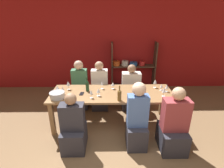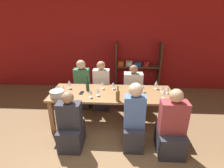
{
  "view_description": "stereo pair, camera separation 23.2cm",
  "coord_description": "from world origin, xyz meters",
  "px_view_note": "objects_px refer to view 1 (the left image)",
  "views": [
    {
      "loc": [
        0.05,
        -1.47,
        2.24
      ],
      "look_at": [
        0.1,
        1.86,
        0.88
      ],
      "focal_mm": 28.0,
      "sensor_mm": 36.0,
      "label": 1
    },
    {
      "loc": [
        0.28,
        -1.47,
        2.24
      ],
      "look_at": [
        0.1,
        1.86,
        0.88
      ],
      "focal_mm": 28.0,
      "sensor_mm": 36.0,
      "label": 2
    }
  ],
  "objects_px": {
    "wine_glass_empty_b": "(167,87)",
    "person_near_a": "(137,123)",
    "wine_glass_red_d": "(164,90)",
    "cell_phone": "(82,94)",
    "mixing_bowl": "(57,95)",
    "wine_glass_red_c": "(68,84)",
    "person_near_c": "(173,128)",
    "shelf_unit": "(131,73)",
    "wine_glass_empty_f": "(113,84)",
    "wine_glass_empty_e": "(143,86)",
    "person_far_b": "(80,90)",
    "wine_bottle_dark": "(87,86)",
    "person_far_c": "(100,91)",
    "wine_glass_empty_c": "(161,86)",
    "person_far_a": "(131,92)",
    "wine_bottle_green": "(119,95)",
    "wine_glass_empty_d": "(98,91)",
    "wine_glass_white_b": "(63,89)",
    "wine_glass_red_a": "(155,82)",
    "person_near_b": "(74,129)",
    "wine_glass_white_a": "(57,88)",
    "wine_glass_empty_a": "(102,83)",
    "dining_table": "(112,96)"
  },
  "relations": [
    {
      "from": "wine_glass_empty_b",
      "to": "person_near_a",
      "type": "xyz_separation_m",
      "value": [
        -0.7,
        -0.73,
        -0.37
      ]
    },
    {
      "from": "wine_glass_red_d",
      "to": "cell_phone",
      "type": "relative_size",
      "value": 1.19
    },
    {
      "from": "mixing_bowl",
      "to": "person_near_a",
      "type": "distance_m",
      "value": 1.57
    },
    {
      "from": "wine_glass_red_c",
      "to": "person_near_c",
      "type": "bearing_deg",
      "value": -25.94
    },
    {
      "from": "wine_glass_red_c",
      "to": "person_near_c",
      "type": "distance_m",
      "value": 2.22
    },
    {
      "from": "shelf_unit",
      "to": "wine_glass_empty_f",
      "type": "height_order",
      "value": "shelf_unit"
    },
    {
      "from": "shelf_unit",
      "to": "cell_phone",
      "type": "height_order",
      "value": "shelf_unit"
    },
    {
      "from": "wine_glass_empty_e",
      "to": "person_near_c",
      "type": "xyz_separation_m",
      "value": [
        0.4,
        -0.85,
        -0.42
      ]
    },
    {
      "from": "wine_glass_red_d",
      "to": "wine_glass_empty_f",
      "type": "bearing_deg",
      "value": 158.68
    },
    {
      "from": "wine_glass_empty_e",
      "to": "person_far_b",
      "type": "height_order",
      "value": "person_far_b"
    },
    {
      "from": "person_near_a",
      "to": "person_near_c",
      "type": "xyz_separation_m",
      "value": [
        0.61,
        -0.08,
        -0.05
      ]
    },
    {
      "from": "wine_glass_empty_f",
      "to": "wine_bottle_dark",
      "type": "bearing_deg",
      "value": -168.58
    },
    {
      "from": "person_far_c",
      "to": "wine_glass_empty_c",
      "type": "bearing_deg",
      "value": 155.13
    },
    {
      "from": "shelf_unit",
      "to": "wine_bottle_dark",
      "type": "relative_size",
      "value": 4.73
    },
    {
      "from": "mixing_bowl",
      "to": "person_far_a",
      "type": "relative_size",
      "value": 0.26
    },
    {
      "from": "wine_glass_red_d",
      "to": "wine_bottle_green",
      "type": "bearing_deg",
      "value": -169.6
    },
    {
      "from": "wine_glass_empty_e",
      "to": "person_far_b",
      "type": "distance_m",
      "value": 1.62
    },
    {
      "from": "wine_bottle_green",
      "to": "wine_glass_empty_d",
      "type": "bearing_deg",
      "value": 153.37
    },
    {
      "from": "shelf_unit",
      "to": "wine_glass_empty_b",
      "type": "relative_size",
      "value": 9.26
    },
    {
      "from": "wine_glass_empty_c",
      "to": "wine_glass_red_d",
      "type": "xyz_separation_m",
      "value": [
        -0.03,
        -0.29,
        0.03
      ]
    },
    {
      "from": "wine_glass_empty_b",
      "to": "person_far_a",
      "type": "relative_size",
      "value": 0.14
    },
    {
      "from": "wine_bottle_dark",
      "to": "wine_glass_white_b",
      "type": "height_order",
      "value": "wine_bottle_dark"
    },
    {
      "from": "wine_glass_red_a",
      "to": "person_near_a",
      "type": "xyz_separation_m",
      "value": [
        -0.52,
        -0.94,
        -0.39
      ]
    },
    {
      "from": "wine_glass_red_a",
      "to": "person_far_c",
      "type": "distance_m",
      "value": 1.38
    },
    {
      "from": "wine_glass_red_d",
      "to": "wine_glass_white_b",
      "type": "xyz_separation_m",
      "value": [
        -1.98,
        0.13,
        -0.02
      ]
    },
    {
      "from": "person_far_b",
      "to": "wine_glass_empty_e",
      "type": "bearing_deg",
      "value": 154.33
    },
    {
      "from": "person_near_b",
      "to": "person_near_c",
      "type": "distance_m",
      "value": 1.71
    },
    {
      "from": "wine_glass_red_d",
      "to": "person_far_c",
      "type": "bearing_deg",
      "value": 145.13
    },
    {
      "from": "cell_phone",
      "to": "person_far_a",
      "type": "bearing_deg",
      "value": 36.21
    },
    {
      "from": "wine_glass_empty_d",
      "to": "wine_glass_red_a",
      "type": "bearing_deg",
      "value": 18.29
    },
    {
      "from": "wine_bottle_green",
      "to": "person_far_a",
      "type": "xyz_separation_m",
      "value": [
        0.35,
        1.09,
        -0.45
      ]
    },
    {
      "from": "shelf_unit",
      "to": "wine_bottle_dark",
      "type": "xyz_separation_m",
      "value": [
        -1.12,
        -1.78,
        0.32
      ]
    },
    {
      "from": "wine_glass_white_a",
      "to": "person_near_b",
      "type": "height_order",
      "value": "person_near_b"
    },
    {
      "from": "wine_bottle_dark",
      "to": "wine_glass_empty_c",
      "type": "bearing_deg",
      "value": 0.43
    },
    {
      "from": "shelf_unit",
      "to": "wine_glass_white_b",
      "type": "distance_m",
      "value": 2.51
    },
    {
      "from": "wine_glass_red_a",
      "to": "person_near_c",
      "type": "distance_m",
      "value": 1.12
    },
    {
      "from": "wine_glass_empty_a",
      "to": "person_far_a",
      "type": "distance_m",
      "value": 0.99
    },
    {
      "from": "wine_glass_empty_a",
      "to": "wine_glass_empty_b",
      "type": "bearing_deg",
      "value": -7.15
    },
    {
      "from": "shelf_unit",
      "to": "person_far_c",
      "type": "xyz_separation_m",
      "value": [
        -0.9,
        -1.16,
        -0.09
      ]
    },
    {
      "from": "shelf_unit",
      "to": "wine_glass_empty_b",
      "type": "bearing_deg",
      "value": -74.3
    },
    {
      "from": "wine_glass_empty_d",
      "to": "person_near_a",
      "type": "height_order",
      "value": "person_near_a"
    },
    {
      "from": "wine_bottle_dark",
      "to": "cell_phone",
      "type": "distance_m",
      "value": 0.21
    },
    {
      "from": "shelf_unit",
      "to": "person_far_b",
      "type": "distance_m",
      "value": 1.78
    },
    {
      "from": "person_far_a",
      "to": "person_near_a",
      "type": "bearing_deg",
      "value": 87.54
    },
    {
      "from": "wine_glass_red_d",
      "to": "person_near_c",
      "type": "height_order",
      "value": "person_near_c"
    },
    {
      "from": "wine_bottle_dark",
      "to": "wine_glass_empty_b",
      "type": "xyz_separation_m",
      "value": [
        1.63,
        -0.05,
        -0.01
      ]
    },
    {
      "from": "dining_table",
      "to": "person_near_a",
      "type": "distance_m",
      "value": 0.83
    },
    {
      "from": "wine_glass_empty_f",
      "to": "person_near_c",
      "type": "relative_size",
      "value": 0.13
    },
    {
      "from": "dining_table",
      "to": "person_far_a",
      "type": "distance_m",
      "value": 0.93
    },
    {
      "from": "wine_glass_white_a",
      "to": "wine_glass_empty_b",
      "type": "bearing_deg",
      "value": 0.88
    }
  ]
}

